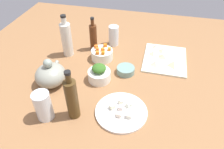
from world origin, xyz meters
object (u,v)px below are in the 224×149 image
object	(u,v)px
cutting_board	(165,59)
bowl_carrots	(102,54)
bottle_0	(72,98)
drinking_glass_1	(114,36)
teapot	(51,75)
bottle_2	(67,39)
bottle_1	(93,37)
bowl_small_side	(126,70)
bowl_greens	(99,76)
drinking_glass_0	(43,106)
plate_tofu	(121,112)

from	to	relation	value
cutting_board	bowl_carrots	xyz separation A→B (cm)	(-7.57, 37.95, 2.60)
bottle_0	drinking_glass_1	size ratio (longest dim) A/B	1.92
cutting_board	teapot	bearing A→B (deg)	121.61
teapot	bottle_2	bearing A→B (deg)	3.92
bottle_1	bowl_small_side	bearing A→B (deg)	-128.46
bowl_small_side	bottle_1	xyz separation A→B (cm)	(19.72, 24.83, 7.27)
bowl_greens	bowl_small_side	distance (cm)	15.98
teapot	bowl_carrots	bearing A→B (deg)	-35.50
bottle_0	bottle_2	world-z (taller)	bottle_2
teapot	drinking_glass_0	size ratio (longest dim) A/B	1.27
bowl_greens	bottle_2	bearing A→B (deg)	52.96
teapot	drinking_glass_1	xyz separation A→B (cm)	(46.08, -23.24, 0.65)
cutting_board	teapot	size ratio (longest dim) A/B	1.70
bowl_carrots	cutting_board	bearing A→B (deg)	-78.72
drinking_glass_1	bowl_greens	bearing A→B (deg)	-179.09
bowl_greens	bottle_2	distance (cm)	33.29
bowl_greens	teapot	size ratio (longest dim) A/B	0.68
bowl_carrots	drinking_glass_1	bearing A→B (deg)	-10.01
bowl_small_side	teapot	xyz separation A→B (cm)	(-17.90, 36.71, 4.19)
bowl_greens	drinking_glass_0	world-z (taller)	drinking_glass_0
bowl_small_side	teapot	distance (cm)	41.06
bowl_greens	bottle_1	distance (cm)	32.08
bowl_carrots	bottle_2	size ratio (longest dim) A/B	0.50
bottle_0	drinking_glass_1	distance (cm)	63.88
bowl_small_side	teapot	world-z (taller)	teapot
bowl_greens	drinking_glass_1	bearing A→B (deg)	0.91
bowl_carrots	teapot	bearing A→B (deg)	144.50
plate_tofu	bottle_2	size ratio (longest dim) A/B	0.92
plate_tofu	drinking_glass_0	xyz separation A→B (cm)	(-9.95, 32.87, 6.52)
cutting_board	bottle_2	distance (cm)	61.37
bottle_0	drinking_glass_0	xyz separation A→B (cm)	(-3.78, 12.23, -3.71)
bowl_carrots	drinking_glass_0	xyz separation A→B (cm)	(-49.48, 12.91, 4.02)
bowl_small_side	bottle_1	world-z (taller)	bottle_1
bottle_0	plate_tofu	bearing A→B (deg)	-73.35
bowl_carrots	drinking_glass_0	distance (cm)	51.29
bowl_carrots	bottle_1	world-z (taller)	bottle_1
bowl_greens	bottle_0	size ratio (longest dim) A/B	0.48
bottle_0	bottle_1	world-z (taller)	bottle_0
bowl_carrots	bottle_0	size ratio (longest dim) A/B	0.51
bottle_2	drinking_glass_1	bearing A→B (deg)	-54.18
bottle_1	drinking_glass_1	size ratio (longest dim) A/B	1.65
bowl_carrots	drinking_glass_1	xyz separation A→B (cm)	(17.94, -3.16, 3.59)
bowl_carrots	bowl_small_side	xyz separation A→B (cm)	(-10.24, -16.64, -1.25)
cutting_board	bowl_carrots	world-z (taller)	bowl_carrots
plate_tofu	bottle_1	world-z (taller)	bottle_1
plate_tofu	teapot	distance (cm)	41.97
bowl_small_side	bottle_0	distance (cm)	40.47
bowl_greens	bottle_1	size ratio (longest dim) A/B	0.55
bottle_0	drinking_glass_1	bearing A→B (deg)	-3.46
bowl_greens	bowl_small_side	bearing A→B (deg)	-53.87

